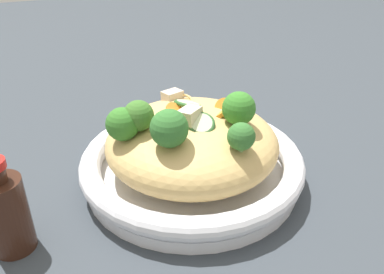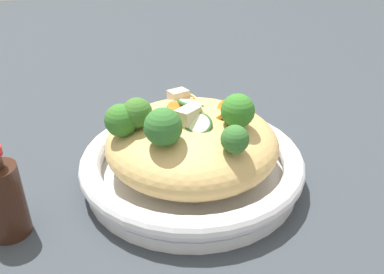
# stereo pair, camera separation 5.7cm
# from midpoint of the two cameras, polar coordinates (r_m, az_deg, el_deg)

# --- Properties ---
(ground_plane) EXTENTS (3.00, 3.00, 0.00)m
(ground_plane) POSITION_cam_midpoint_polar(r_m,az_deg,el_deg) (0.61, 2.69, -5.95)
(ground_plane) COLOR #353C43
(serving_bowl) EXTENTS (0.32, 0.32, 0.05)m
(serving_bowl) POSITION_cam_midpoint_polar(r_m,az_deg,el_deg) (0.59, 2.75, -3.99)
(serving_bowl) COLOR white
(serving_bowl) RESTS_ON ground_plane
(noodle_heap) EXTENTS (0.25, 0.25, 0.10)m
(noodle_heap) POSITION_cam_midpoint_polar(r_m,az_deg,el_deg) (0.57, 2.83, -0.84)
(noodle_heap) COLOR tan
(noodle_heap) RESTS_ON serving_bowl
(broccoli_florets) EXTENTS (0.21, 0.14, 0.07)m
(broccoli_florets) POSITION_cam_midpoint_polar(r_m,az_deg,el_deg) (0.51, 0.69, 2.17)
(broccoli_florets) COLOR #99BA7A
(broccoli_florets) RESTS_ON serving_bowl
(carrot_coins) EXTENTS (0.11, 0.06, 0.03)m
(carrot_coins) POSITION_cam_midpoint_polar(r_m,az_deg,el_deg) (0.56, 5.62, 3.57)
(carrot_coins) COLOR orange
(carrot_coins) RESTS_ON serving_bowl
(zucchini_slices) EXTENTS (0.13, 0.12, 0.04)m
(zucchini_slices) POSITION_cam_midpoint_polar(r_m,az_deg,el_deg) (0.55, 0.74, 2.95)
(zucchini_slices) COLOR beige
(zucchini_slices) RESTS_ON serving_bowl
(chicken_chunks) EXTENTS (0.12, 0.13, 0.04)m
(chicken_chunks) POSITION_cam_midpoint_polar(r_m,az_deg,el_deg) (0.56, -0.48, 3.53)
(chicken_chunks) COLOR beige
(chicken_chunks) RESTS_ON serving_bowl
(soy_sauce_bottle) EXTENTS (0.05, 0.05, 0.12)m
(soy_sauce_bottle) POSITION_cam_midpoint_polar(r_m,az_deg,el_deg) (0.52, -22.48, -8.23)
(soy_sauce_bottle) COLOR #381E14
(soy_sauce_bottle) RESTS_ON ground_plane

